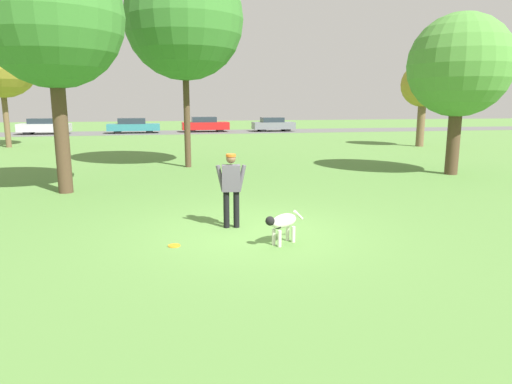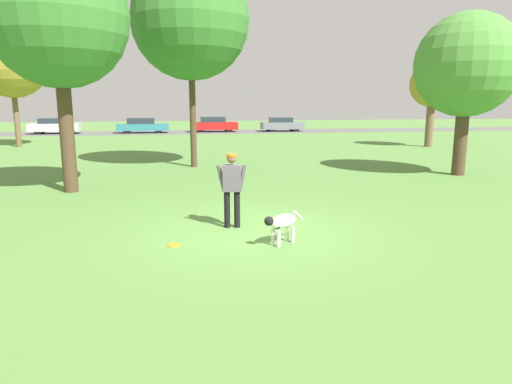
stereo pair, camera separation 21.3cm
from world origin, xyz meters
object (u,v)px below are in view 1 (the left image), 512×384
Objects in this scene: frisbee at (174,246)px; tree_near_left at (52,17)px; dog at (282,223)px; parked_car_teal at (133,126)px; person at (231,185)px; tree_mid_center at (184,20)px; parked_car_grey at (273,124)px; tree_far_right at (423,86)px; parked_car_red at (205,124)px; tree_far_left at (0,62)px; tree_near_right at (460,66)px; parked_car_silver at (44,126)px.

frisbee is 0.03× the size of tree_near_left.
dog is 34.33m from parked_car_teal.
tree_mid_center reaches higher than person.
tree_near_left is at bearing -114.75° from parked_car_grey.
parked_car_grey is (9.37, 22.95, -5.25)m from tree_mid_center.
tree_mid_center reaches higher than parked_car_grey.
tree_near_left reaches higher than tree_far_right.
tree_near_left is 29.42m from parked_car_red.
tree_far_left is at bearing 111.38° from tree_near_left.
parked_car_teal is (0.52, 27.75, -4.37)m from tree_near_left.
dog is 0.16× the size of tree_near_right.
parked_car_red is at bearing 82.72° from tree_mid_center.
dog is at bearing -71.47° from parked_car_silver.
tree_mid_center is 6.35m from tree_near_left.
dog is 11.68m from tree_near_right.
tree_far_right is at bearing -10.31° from tree_far_left.
tree_near_right reaches higher than parked_car_grey.
person is at bearing -131.46° from tree_far_right.
parked_car_red is (2.99, 23.37, -5.21)m from tree_mid_center.
tree_near_right reaches higher than parked_car_teal.
parked_car_grey is at bearing 73.06° from frisbee.
parked_car_teal is at bearing -116.36° from dog.
tree_far_right is at bearing 64.37° from tree_near_right.
parked_car_grey is at bearing -0.75° from parked_car_teal.
tree_near_right is 13.68m from tree_near_left.
tree_near_right is (-5.03, -10.47, 0.29)m from tree_far_right.
tree_far_right is 1.12× the size of parked_car_teal.
tree_far_right is at bearing -55.63° from parked_car_red.
tree_near_left is 1.69× the size of parked_car_silver.
parked_car_teal is at bearing 94.25° from frisbee.
tree_far_right is at bearing 55.85° from person.
parked_car_silver is 0.92× the size of parked_car_teal.
person reaches higher than dog.
tree_far_left is 17.01m from tree_near_left.
frisbee is at bearing -94.90° from tree_mid_center.
parked_car_red is (6.43, 0.50, 0.02)m from parked_car_teal.
tree_far_right is (15.61, 17.31, 3.67)m from frisbee.
tree_near_left is at bearing -68.62° from tree_far_left.
tree_near_right is at bearing 39.02° from person.
parked_car_red is (13.83, 0.37, 0.01)m from parked_car_silver.
tree_far_left reaches higher than tree_far_right.
frisbee is 0.05× the size of parked_car_red.
tree_near_right is 1.29× the size of parked_car_teal.
frisbee is 0.06× the size of parked_car_grey.
tree_mid_center is (-0.34, 9.79, 4.96)m from person.
person reaches higher than parked_car_teal.
tree_near_right is 34.08m from parked_car_silver.
parked_car_silver is at bearing 106.31° from frisbee.
parked_car_silver is (-25.52, 16.56, -3.00)m from tree_far_right.
person is at bearing -104.58° from parked_car_grey.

